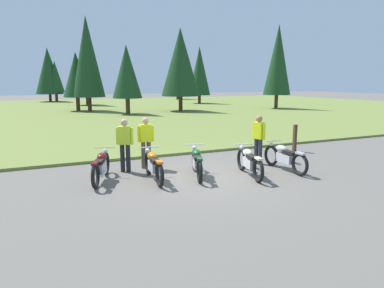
% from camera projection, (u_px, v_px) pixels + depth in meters
% --- Properties ---
extents(ground_plane, '(140.00, 140.00, 0.00)m').
position_uv_depth(ground_plane, '(200.00, 177.00, 10.30)').
color(ground_plane, '#605B54').
extents(grass_moorland, '(80.00, 44.00, 0.10)m').
position_uv_depth(grass_moorland, '(86.00, 111.00, 32.78)').
color(grass_moorland, olive).
rests_on(grass_moorland, ground).
extents(forest_treeline, '(40.73, 25.60, 8.61)m').
position_uv_depth(forest_treeline, '(61.00, 67.00, 36.75)').
color(forest_treeline, '#47331E').
rests_on(forest_treeline, ground).
extents(motorcycle_maroon, '(0.95, 1.99, 0.88)m').
position_uv_depth(motorcycle_maroon, '(101.00, 166.00, 9.80)').
color(motorcycle_maroon, black).
rests_on(motorcycle_maroon, ground).
extents(motorcycle_orange, '(0.62, 2.10, 0.88)m').
position_uv_depth(motorcycle_orange, '(153.00, 165.00, 9.90)').
color(motorcycle_orange, black).
rests_on(motorcycle_orange, ground).
extents(motorcycle_british_green, '(0.88, 2.02, 0.88)m').
position_uv_depth(motorcycle_british_green, '(197.00, 162.00, 10.31)').
color(motorcycle_british_green, black).
rests_on(motorcycle_british_green, ground).
extents(motorcycle_cream, '(0.73, 2.07, 0.88)m').
position_uv_depth(motorcycle_cream, '(249.00, 162.00, 10.34)').
color(motorcycle_cream, black).
rests_on(motorcycle_cream, ground).
extents(motorcycle_silver, '(0.62, 2.10, 0.88)m').
position_uv_depth(motorcycle_silver, '(285.00, 157.00, 10.99)').
color(motorcycle_silver, black).
rests_on(motorcycle_silver, ground).
extents(rider_with_back_turned, '(0.50, 0.36, 1.67)m').
position_uv_depth(rider_with_back_turned, '(125.00, 142.00, 10.72)').
color(rider_with_back_turned, black).
rests_on(rider_with_back_turned, ground).
extents(rider_near_row_end, '(0.30, 0.54, 1.67)m').
position_uv_depth(rider_near_row_end, '(259.00, 137.00, 11.77)').
color(rider_near_row_end, '#2D2D38').
rests_on(rider_near_row_end, ground).
extents(rider_checking_bike, '(0.55, 0.26, 1.67)m').
position_uv_depth(rider_checking_bike, '(146.00, 140.00, 11.20)').
color(rider_checking_bike, '#4C4233').
rests_on(rider_checking_bike, ground).
extents(trail_marker_post, '(0.12, 0.12, 1.09)m').
position_uv_depth(trail_marker_post, '(295.00, 138.00, 14.00)').
color(trail_marker_post, '#47331E').
rests_on(trail_marker_post, ground).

